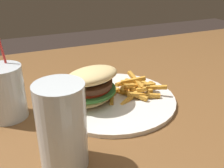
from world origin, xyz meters
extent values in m
cube|color=brown|center=(0.00, 0.00, 0.74)|extent=(1.56, 1.40, 0.03)
cylinder|color=brown|center=(-0.71, -0.63, 0.36)|extent=(0.09, 0.09, 0.73)
cylinder|color=white|center=(0.10, -0.20, 0.76)|extent=(0.32, 0.32, 0.01)
ellipsoid|color=#E0C17F|center=(0.16, -0.21, 0.78)|extent=(0.16, 0.15, 0.03)
cylinder|color=#2D6628|center=(0.16, -0.21, 0.80)|extent=(0.18, 0.18, 0.01)
cylinder|color=red|center=(0.16, -0.21, 0.81)|extent=(0.14, 0.14, 0.01)
cylinder|color=#4C2D1E|center=(0.16, -0.21, 0.82)|extent=(0.16, 0.16, 0.01)
ellipsoid|color=#E0C17F|center=(0.15, -0.19, 0.84)|extent=(0.16, 0.15, 0.05)
cube|color=gold|center=(0.04, -0.20, 0.79)|extent=(0.04, 0.05, 0.02)
cube|color=gold|center=(0.10, -0.22, 0.78)|extent=(0.07, 0.02, 0.03)
cube|color=gold|center=(0.10, -0.20, 0.78)|extent=(0.05, 0.08, 0.02)
cube|color=gold|center=(0.06, -0.17, 0.78)|extent=(0.08, 0.04, 0.03)
cube|color=gold|center=(0.04, -0.20, 0.79)|extent=(0.03, 0.06, 0.02)
cube|color=gold|center=(0.04, -0.20, 0.81)|extent=(0.06, 0.04, 0.02)
cube|color=gold|center=(0.02, -0.19, 0.79)|extent=(0.07, 0.01, 0.01)
cube|color=gold|center=(0.06, -0.21, 0.79)|extent=(0.05, 0.05, 0.03)
cube|color=gold|center=(0.01, -0.18, 0.79)|extent=(0.08, 0.06, 0.02)
cube|color=gold|center=(0.03, -0.16, 0.78)|extent=(0.08, 0.03, 0.02)
cube|color=gold|center=(0.03, -0.19, 0.79)|extent=(0.09, 0.02, 0.03)
cube|color=gold|center=(0.05, -0.18, 0.78)|extent=(0.05, 0.07, 0.01)
cube|color=gold|center=(0.00, -0.21, 0.79)|extent=(0.03, 0.07, 0.01)
cube|color=gold|center=(0.04, -0.26, 0.78)|extent=(0.07, 0.06, 0.03)
cube|color=gold|center=(-0.02, -0.23, 0.77)|extent=(0.07, 0.07, 0.03)
cube|color=gold|center=(0.05, -0.19, 0.78)|extent=(0.06, 0.07, 0.04)
cube|color=gold|center=(0.10, -0.20, 0.77)|extent=(0.06, 0.05, 0.02)
cube|color=gold|center=(0.03, -0.20, 0.81)|extent=(0.01, 0.07, 0.03)
cube|color=gold|center=(0.04, -0.24, 0.78)|extent=(0.02, 0.06, 0.03)
cube|color=gold|center=(0.00, -0.20, 0.78)|extent=(0.03, 0.08, 0.01)
cube|color=gold|center=(0.01, -0.23, 0.78)|extent=(0.05, 0.06, 0.01)
cylinder|color=silver|center=(0.27, -0.03, 0.84)|extent=(0.08, 0.08, 0.15)
cylinder|color=gold|center=(0.27, -0.03, 0.82)|extent=(0.07, 0.07, 0.12)
cylinder|color=silver|center=(0.34, -0.23, 0.82)|extent=(0.09, 0.09, 0.12)
cylinder|color=orange|center=(0.34, -0.23, 0.81)|extent=(0.08, 0.08, 0.10)
cylinder|color=red|center=(0.33, -0.25, 0.86)|extent=(0.02, 0.02, 0.19)
ellipsoid|color=silver|center=(0.20, -0.38, 0.77)|extent=(0.06, 0.06, 0.02)
cube|color=silver|center=(0.11, -0.40, 0.76)|extent=(0.13, 0.04, 0.00)
camera|label=1|loc=(0.34, 0.33, 1.08)|focal=42.00mm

